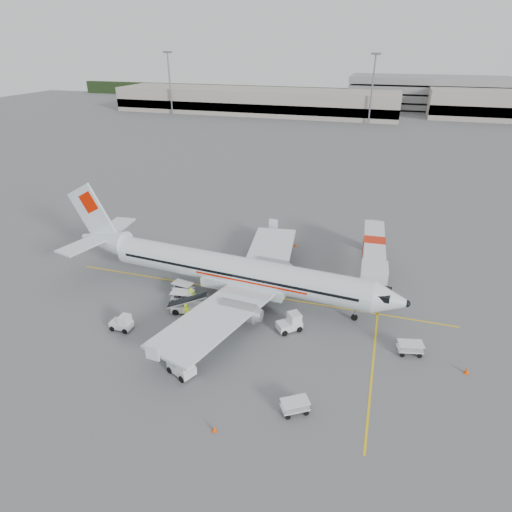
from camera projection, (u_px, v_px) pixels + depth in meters
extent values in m
plane|color=#56595B|center=(251.00, 293.00, 48.60)|extent=(360.00, 360.00, 0.00)
cube|color=yellow|center=(251.00, 293.00, 48.59)|extent=(44.00, 0.20, 0.01)
cube|color=yellow|center=(373.00, 363.00, 38.09)|extent=(0.20, 20.00, 0.01)
cone|color=#E44A07|center=(467.00, 370.00, 36.79)|extent=(0.40, 0.40, 0.65)
cone|color=#E44A07|center=(295.00, 244.00, 59.61)|extent=(0.41, 0.41, 0.67)
cone|color=#E44A07|center=(214.00, 429.00, 31.31)|extent=(0.34, 0.34, 0.56)
imported|color=#DCFF1D|center=(221.00, 290.00, 47.76)|extent=(0.69, 0.67, 1.60)
imported|color=#DCFF1D|center=(186.00, 311.00, 43.96)|extent=(0.97, 0.90, 1.60)
imported|color=#DCFF1D|center=(204.00, 321.00, 42.22)|extent=(1.10, 1.38, 1.87)
imported|color=#DCFF1D|center=(191.00, 295.00, 46.63)|extent=(1.12, 0.86, 1.77)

